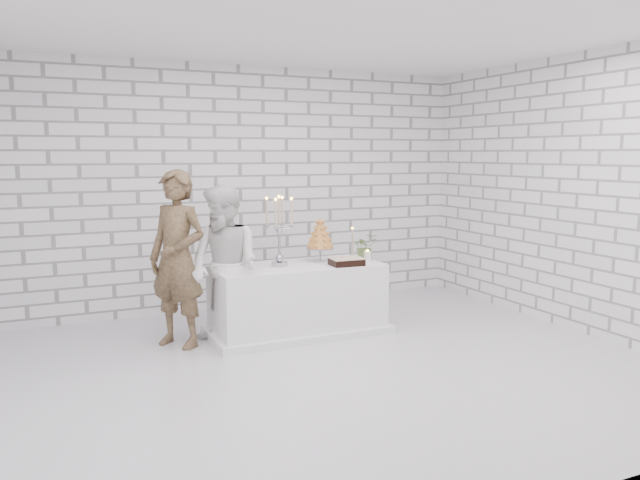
% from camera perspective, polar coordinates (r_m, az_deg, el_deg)
% --- Properties ---
extents(ground, '(6.00, 5.00, 0.01)m').
position_cam_1_polar(ground, '(5.71, 0.45, -11.74)').
color(ground, silver).
rests_on(ground, ground).
extents(ceiling, '(6.00, 5.00, 0.01)m').
position_cam_1_polar(ceiling, '(5.48, 0.49, 19.29)').
color(ceiling, white).
rests_on(ceiling, ground).
extents(wall_back, '(6.00, 0.01, 3.00)m').
position_cam_1_polar(wall_back, '(7.72, -7.41, 4.77)').
color(wall_back, white).
rests_on(wall_back, ground).
extents(wall_front, '(6.00, 0.01, 3.00)m').
position_cam_1_polar(wall_front, '(3.31, 19.06, 0.11)').
color(wall_front, white).
rests_on(wall_front, ground).
extents(wall_right, '(0.01, 5.00, 3.00)m').
position_cam_1_polar(wall_right, '(7.18, 22.77, 3.97)').
color(wall_right, white).
rests_on(wall_right, ground).
extents(cake_table, '(1.80, 0.80, 0.75)m').
position_cam_1_polar(cake_table, '(6.65, -2.09, -5.50)').
color(cake_table, white).
rests_on(cake_table, ground).
extents(groom, '(0.74, 0.77, 1.78)m').
position_cam_1_polar(groom, '(6.27, -13.10, -1.73)').
color(groom, '#392A1B').
rests_on(groom, ground).
extents(bride, '(0.94, 1.00, 1.63)m').
position_cam_1_polar(bride, '(6.18, -8.81, -2.47)').
color(bride, white).
rests_on(bride, ground).
extents(candelabra, '(0.35, 0.35, 0.75)m').
position_cam_1_polar(candelabra, '(6.45, -3.81, 0.85)').
color(candelabra, '#A1A1AC').
rests_on(candelabra, cake_table).
extents(croquembouche, '(0.36, 0.36, 0.49)m').
position_cam_1_polar(croquembouche, '(6.75, 0.00, 0.06)').
color(croquembouche, '#A76625').
rests_on(croquembouche, cake_table).
extents(chocolate_cake, '(0.35, 0.26, 0.08)m').
position_cam_1_polar(chocolate_cake, '(6.54, 2.48, -2.01)').
color(chocolate_cake, black).
rests_on(chocolate_cake, cake_table).
extents(pillar_candle, '(0.08, 0.08, 0.12)m').
position_cam_1_polar(pillar_candle, '(6.73, 4.42, -1.58)').
color(pillar_candle, white).
rests_on(pillar_candle, cake_table).
extents(extra_taper, '(0.07, 0.07, 0.32)m').
position_cam_1_polar(extra_taper, '(7.08, 3.02, -0.26)').
color(extra_taper, '#C6AD8E').
rests_on(extra_taper, cake_table).
extents(flowers, '(0.27, 0.23, 0.29)m').
position_cam_1_polar(flowers, '(6.88, 4.18, -0.62)').
color(flowers, '#59713B').
rests_on(flowers, cake_table).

